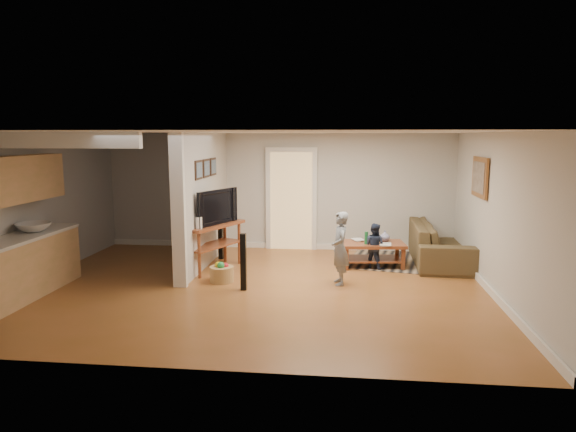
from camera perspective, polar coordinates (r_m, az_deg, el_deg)
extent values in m
plane|color=brown|center=(8.45, -3.79, -7.91)|extent=(7.50, 7.50, 0.00)
cube|color=#BDB9B5|center=(11.12, -1.13, 2.75)|extent=(7.50, 0.04, 2.50)
cube|color=#BDB9B5|center=(9.58, -26.53, 0.81)|extent=(0.04, 6.00, 2.50)
cube|color=#BDB9B5|center=(8.37, 22.27, 0.04)|extent=(0.04, 6.00, 2.50)
cube|color=white|center=(8.09, -3.97, 9.29)|extent=(7.50, 6.00, 0.04)
cube|color=#BDB9B5|center=(9.85, -9.26, 1.83)|extent=(0.15, 3.10, 2.50)
cube|color=white|center=(8.38, -12.10, 0.52)|extent=(0.22, 0.10, 2.50)
cube|color=white|center=(11.28, -1.13, -3.29)|extent=(7.50, 0.04, 0.12)
cube|color=white|center=(8.62, 21.61, -7.79)|extent=(0.04, 6.00, 0.12)
cube|color=#D8B272|center=(11.05, 0.37, 1.67)|extent=(0.90, 0.06, 2.10)
cube|color=tan|center=(8.89, -27.22, -5.05)|extent=(0.60, 2.20, 0.90)
cube|color=beige|center=(8.80, -27.43, -2.08)|extent=(0.64, 2.24, 0.05)
cube|color=tan|center=(8.70, -27.96, 3.63)|extent=(0.35, 2.00, 0.70)
imported|color=silver|center=(9.04, -26.40, -1.57)|extent=(0.54, 0.54, 0.19)
cube|color=#322016|center=(9.15, -9.93, 5.06)|extent=(0.03, 0.40, 0.34)
cube|color=#322016|center=(9.63, -9.10, 5.27)|extent=(0.03, 0.40, 0.34)
cube|color=#322016|center=(10.11, -8.35, 5.45)|extent=(0.03, 0.40, 0.34)
cube|color=#915B2F|center=(9.27, 20.55, 4.05)|extent=(0.04, 0.90, 0.68)
cube|color=black|center=(10.34, 13.77, -4.99)|extent=(2.75, 2.23, 0.01)
imported|color=#463A23|center=(10.62, 16.31, -4.76)|extent=(1.09, 2.62, 0.76)
cube|color=brown|center=(9.77, 9.39, -3.10)|extent=(1.24, 0.81, 0.06)
cube|color=silver|center=(9.77, 9.39, -3.07)|extent=(0.77, 0.49, 0.02)
cube|color=brown|center=(9.84, 9.35, -4.71)|extent=(1.13, 0.70, 0.03)
cube|color=brown|center=(9.49, 6.51, -4.73)|extent=(0.08, 0.08, 0.43)
cube|color=brown|center=(9.65, 12.67, -4.66)|extent=(0.08, 0.08, 0.43)
cube|color=brown|center=(10.02, 6.17, -3.99)|extent=(0.08, 0.08, 0.43)
cube|color=brown|center=(10.18, 12.01, -3.94)|extent=(0.08, 0.08, 0.43)
imported|color=navy|center=(9.92, 10.69, -2.78)|extent=(0.22, 0.22, 0.21)
cylinder|color=#155D2D|center=(9.58, 8.68, -2.43)|extent=(0.06, 0.06, 0.23)
imported|color=#998C4C|center=(9.89, 7.27, -2.73)|extent=(0.28, 0.31, 0.02)
imported|color=#66594C|center=(9.59, 10.16, -3.16)|extent=(0.23, 0.30, 0.02)
cube|color=brown|center=(9.46, -8.40, -1.02)|extent=(1.02, 1.45, 0.06)
cube|color=brown|center=(9.53, -8.35, -3.24)|extent=(0.92, 1.32, 0.03)
cylinder|color=brown|center=(9.20, -11.46, -3.97)|extent=(0.06, 0.06, 0.84)
cylinder|color=brown|center=(10.09, -7.02, -2.72)|extent=(0.06, 0.06, 0.84)
cylinder|color=brown|center=(8.99, -9.83, -4.24)|extent=(0.06, 0.06, 0.84)
cylinder|color=brown|center=(9.89, -5.44, -2.93)|extent=(0.06, 0.06, 0.84)
imported|color=black|center=(9.44, -8.29, -0.86)|extent=(0.57, 1.06, 0.63)
cylinder|color=white|center=(8.98, -9.88, -0.75)|extent=(0.11, 0.11, 0.20)
cube|color=black|center=(8.21, -4.97, -5.10)|extent=(0.09, 0.09, 0.92)
cube|color=black|center=(10.32, -7.46, -2.27)|extent=(0.11, 0.11, 0.91)
cylinder|color=#A38046|center=(8.79, -7.37, -6.43)|extent=(0.40, 0.40, 0.26)
sphere|color=red|center=(8.77, -7.00, -5.56)|extent=(0.12, 0.12, 0.12)
sphere|color=gold|center=(8.78, -7.75, -5.45)|extent=(0.12, 0.12, 0.12)
sphere|color=green|center=(8.69, -7.47, -5.46)|extent=(0.12, 0.12, 0.12)
imported|color=gray|center=(8.66, 5.73, -7.53)|extent=(0.38, 0.49, 1.22)
imported|color=#202942|center=(9.73, 9.48, -5.75)|extent=(0.52, 0.48, 0.85)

